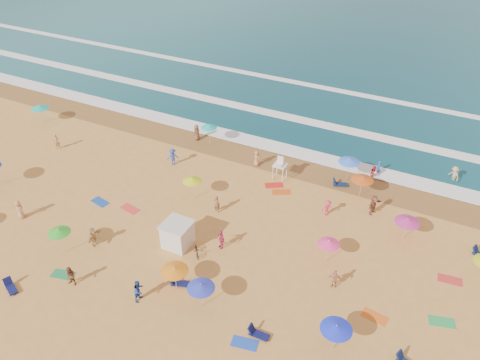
% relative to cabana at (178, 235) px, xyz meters
% --- Properties ---
extents(ground, '(220.00, 220.00, 0.00)m').
position_rel_cabana_xyz_m(ground, '(2.83, 2.31, -1.00)').
color(ground, gold).
rests_on(ground, ground).
extents(ocean, '(220.00, 140.00, 0.18)m').
position_rel_cabana_xyz_m(ocean, '(2.83, 86.31, -1.00)').
color(ocean, '#0C4756').
rests_on(ocean, ground).
extents(wet_sand, '(220.00, 220.00, 0.00)m').
position_rel_cabana_xyz_m(wet_sand, '(2.83, 14.81, -0.99)').
color(wet_sand, olive).
rests_on(wet_sand, ground).
extents(surf_foam, '(200.00, 18.70, 0.05)m').
position_rel_cabana_xyz_m(surf_foam, '(2.83, 23.63, -0.90)').
color(surf_foam, white).
rests_on(surf_foam, ground).
extents(cabana, '(2.00, 2.00, 2.00)m').
position_rel_cabana_xyz_m(cabana, '(0.00, 0.00, 0.00)').
color(cabana, silver).
rests_on(cabana, ground).
extents(cabana_roof, '(2.20, 2.20, 0.12)m').
position_rel_cabana_xyz_m(cabana_roof, '(0.00, 0.00, 1.06)').
color(cabana_roof, silver).
rests_on(cabana_roof, cabana).
extents(bicycle, '(1.38, 1.53, 0.81)m').
position_rel_cabana_xyz_m(bicycle, '(1.90, -0.30, -0.60)').
color(bicycle, black).
rests_on(bicycle, ground).
extents(lifeguard_stand, '(1.20, 1.20, 2.10)m').
position_rel_cabana_xyz_m(lifeguard_stand, '(3.54, 12.20, 0.05)').
color(lifeguard_stand, white).
rests_on(lifeguard_stand, ground).
extents(beach_umbrellas, '(61.17, 23.98, 0.81)m').
position_rel_cabana_xyz_m(beach_umbrellas, '(4.52, 4.09, 1.10)').
color(beach_umbrellas, '#2C3ACA').
rests_on(beach_umbrellas, ground).
extents(loungers, '(57.52, 24.25, 0.34)m').
position_rel_cabana_xyz_m(loungers, '(7.78, -0.69, -0.83)').
color(loungers, '#101650').
rests_on(loungers, ground).
extents(towels, '(43.11, 19.00, 0.03)m').
position_rel_cabana_xyz_m(towels, '(2.92, 1.42, -0.98)').
color(towels, '#CC5319').
rests_on(towels, ground).
extents(beachgoers, '(38.86, 27.34, 2.10)m').
position_rel_cabana_xyz_m(beachgoers, '(2.54, 6.94, -0.18)').
color(beachgoers, tan).
rests_on(beachgoers, ground).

